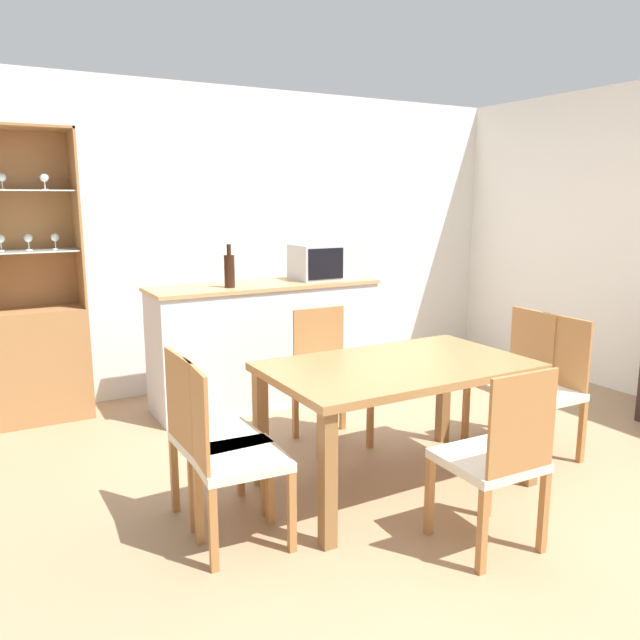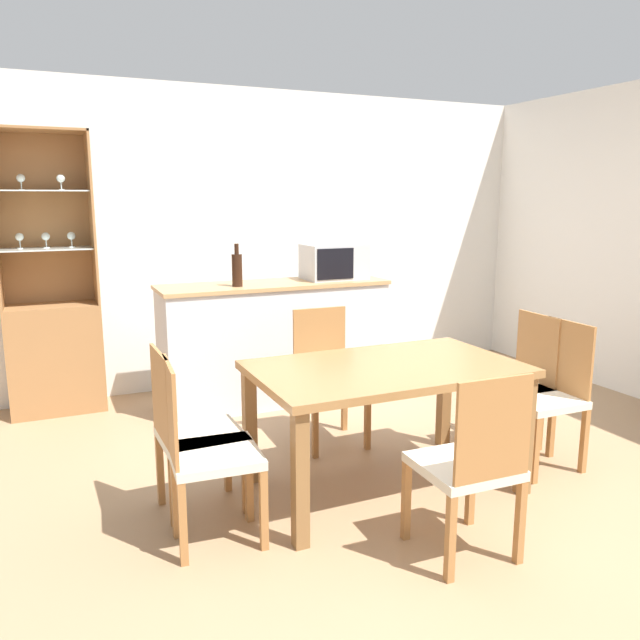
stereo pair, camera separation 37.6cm
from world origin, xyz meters
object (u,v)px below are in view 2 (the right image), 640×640
dining_chair_side_left_far (193,433)px  dining_table (386,381)px  dining_chair_side_right_far (517,384)px  microwave (334,262)px  dining_chair_head_near (470,465)px  dining_chair_side_left_near (205,452)px  display_cabinet (54,334)px  dining_chair_head_far (328,377)px  dining_chair_side_right_near (547,395)px  wine_bottle (237,269)px

dining_chair_side_left_far → dining_table: bearing=81.8°
dining_chair_side_right_far → microwave: size_ratio=1.81×
dining_chair_head_near → dining_chair_side_left_far: (-1.06, 0.90, 0.00)m
dining_table → dining_chair_side_left_near: (-1.06, -0.13, -0.19)m
display_cabinet → dining_chair_side_right_far: bearing=-37.5°
display_cabinet → dining_chair_head_far: display_cabinet is taller
dining_chair_side_right_near → microwave: (-0.55, 1.88, 0.67)m
dining_table → dining_chair_side_left_near: 1.08m
dining_chair_head_far → dining_chair_side_right_near: 1.39m
display_cabinet → dining_chair_side_right_near: bearing=-40.8°
dining_table → dining_chair_side_left_far: bearing=172.9°
dining_chair_side_right_near → wine_bottle: size_ratio=2.77×
dining_chair_side_left_near → microwave: microwave is taller
display_cabinet → dining_chair_head_near: size_ratio=2.36×
dining_chair_side_right_far → dining_chair_side_left_near: 2.13m
dining_table → dining_chair_side_right_near: bearing=-7.2°
dining_chair_head_near → microwave: size_ratio=1.81×
dining_chair_side_right_near → wine_bottle: 2.36m
wine_bottle → display_cabinet: bearing=156.5°
dining_chair_head_far → wine_bottle: 1.15m
display_cabinet → dining_chair_side_left_near: display_cabinet is taller
dining_table → dining_chair_side_left_far: size_ratio=1.64×
display_cabinet → dining_chair_head_far: size_ratio=2.36×
dining_chair_head_near → wine_bottle: size_ratio=2.77×
dining_chair_side_left_far → microwave: 2.35m
dining_chair_side_right_far → dining_chair_side_left_far: bearing=92.1°
dining_chair_head_near → dining_table: bearing=91.6°
dining_chair_side_right_near → microwave: microwave is taller
display_cabinet → dining_chair_head_near: display_cabinet is taller
dining_chair_side_right_far → dining_chair_side_left_far: 2.12m
display_cabinet → dining_chair_side_left_far: bearing=-74.1°
microwave → wine_bottle: (-0.86, -0.10, -0.01)m
dining_chair_head_far → dining_table: bearing=91.8°
dining_chair_side_left_near → wine_bottle: size_ratio=2.77×
microwave → wine_bottle: 0.87m
dining_chair_side_right_near → wine_bottle: bearing=39.4°
dining_chair_head_far → wine_bottle: bearing=-66.2°
display_cabinet → dining_chair_side_right_near: display_cabinet is taller
dining_chair_side_right_far → dining_table: bearing=99.2°
microwave → dining_chair_head_far: bearing=-117.5°
dining_chair_head_near → dining_chair_side_right_far: 1.39m
display_cabinet → wine_bottle: size_ratio=6.55×
dining_chair_side_right_near → dining_table: bearing=83.8°
display_cabinet → dining_chair_side_right_near: size_ratio=2.36×
display_cabinet → microwave: 2.27m
dining_chair_side_right_far → dining_chair_side_left_near: (-2.12, -0.26, 0.00)m
dining_chair_side_right_near → dining_chair_side_left_near: bearing=90.9°
wine_bottle → dining_chair_side_left_near: bearing=-111.8°
display_cabinet → dining_chair_head_near: (1.65, -2.97, -0.16)m
display_cabinet → dining_table: (1.65, -2.21, 0.03)m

